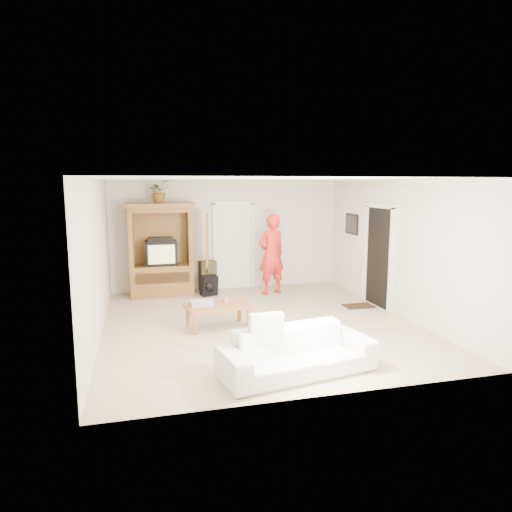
% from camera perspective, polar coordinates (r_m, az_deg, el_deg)
% --- Properties ---
extents(floor, '(6.00, 6.00, 0.00)m').
position_cam_1_polar(floor, '(8.43, 0.39, -8.39)').
color(floor, tan).
rests_on(floor, ground).
extents(ceiling, '(6.00, 6.00, 0.00)m').
position_cam_1_polar(ceiling, '(8.05, 0.41, 9.57)').
color(ceiling, white).
rests_on(ceiling, floor).
extents(wall_back, '(5.50, 0.00, 5.50)m').
position_cam_1_polar(wall_back, '(11.04, -3.60, 2.64)').
color(wall_back, silver).
rests_on(wall_back, floor).
extents(wall_front, '(5.50, 0.00, 5.50)m').
position_cam_1_polar(wall_front, '(5.34, 8.68, -4.30)').
color(wall_front, silver).
rests_on(wall_front, floor).
extents(wall_left, '(0.00, 6.00, 6.00)m').
position_cam_1_polar(wall_left, '(7.90, -19.26, -0.39)').
color(wall_left, silver).
rests_on(wall_left, floor).
extents(wall_right, '(0.00, 6.00, 6.00)m').
position_cam_1_polar(wall_right, '(9.23, 17.15, 1.00)').
color(wall_right, silver).
rests_on(wall_right, floor).
extents(armoire, '(1.82, 1.14, 2.10)m').
position_cam_1_polar(armoire, '(10.57, -11.64, 0.05)').
color(armoire, brown).
rests_on(armoire, floor).
extents(door_back, '(0.85, 0.05, 2.04)m').
position_cam_1_polar(door_back, '(11.08, -2.79, 1.20)').
color(door_back, white).
rests_on(door_back, floor).
extents(doorway_right, '(0.05, 0.90, 2.04)m').
position_cam_1_polar(doorway_right, '(9.76, 15.11, -0.15)').
color(doorway_right, black).
rests_on(doorway_right, floor).
extents(framed_picture, '(0.03, 0.60, 0.48)m').
position_cam_1_polar(framed_picture, '(10.84, 11.88, 3.94)').
color(framed_picture, black).
rests_on(framed_picture, wall_right).
extents(doormat, '(0.60, 0.40, 0.02)m').
position_cam_1_polar(doormat, '(9.77, 12.69, -6.11)').
color(doormat, '#382316').
rests_on(doormat, floor).
extents(plant, '(0.62, 0.60, 0.53)m').
position_cam_1_polar(plant, '(10.42, -12.02, 7.94)').
color(plant, '#4C7238').
rests_on(plant, armoire).
extents(man, '(0.77, 0.61, 1.85)m').
position_cam_1_polar(man, '(10.45, 1.93, 0.20)').
color(man, red).
rests_on(man, floor).
extents(sofa, '(2.19, 1.16, 0.61)m').
position_cam_1_polar(sofa, '(6.25, 5.15, -11.81)').
color(sofa, silver).
rests_on(sofa, floor).
extents(coffee_table, '(1.20, 0.77, 0.42)m').
position_cam_1_polar(coffee_table, '(8.13, -4.78, -6.41)').
color(coffee_table, '#986634').
rests_on(coffee_table, floor).
extents(towel, '(0.38, 0.28, 0.08)m').
position_cam_1_polar(towel, '(8.07, -6.80, -5.87)').
color(towel, '#EC4E91').
rests_on(towel, coffee_table).
extents(candle, '(0.08, 0.08, 0.10)m').
position_cam_1_polar(candle, '(8.18, -3.79, -5.55)').
color(candle, tan).
rests_on(candle, coffee_table).
extents(backpack_black, '(0.41, 0.31, 0.45)m').
position_cam_1_polar(backpack_black, '(10.43, -5.89, -3.76)').
color(backpack_black, black).
rests_on(backpack_black, floor).
extents(backpack_olive, '(0.42, 0.34, 0.72)m').
position_cam_1_polar(backpack_olive, '(10.93, -6.07, -2.46)').
color(backpack_olive, '#47442B').
rests_on(backpack_olive, floor).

